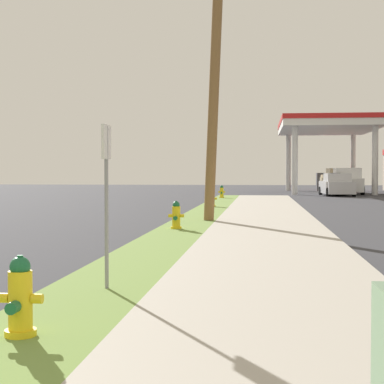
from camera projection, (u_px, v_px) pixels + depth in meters
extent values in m
cylinder|color=yellow|center=(21.00, 333.00, 5.66)|extent=(0.29, 0.29, 0.06)
cylinder|color=yellow|center=(20.00, 303.00, 5.65)|extent=(0.22, 0.22, 0.60)
sphere|color=#196038|center=(20.00, 267.00, 5.64)|extent=(0.19, 0.19, 0.19)
cylinder|color=#196038|center=(20.00, 258.00, 5.63)|extent=(0.06, 0.06, 0.05)
cylinder|color=yellow|center=(4.00, 298.00, 5.66)|extent=(0.10, 0.09, 0.09)
cylinder|color=yellow|center=(37.00, 299.00, 5.63)|extent=(0.10, 0.09, 0.09)
cylinder|color=#196038|center=(13.00, 308.00, 5.48)|extent=(0.11, 0.12, 0.11)
cylinder|color=yellow|center=(176.00, 228.00, 16.46)|extent=(0.29, 0.29, 0.06)
cylinder|color=yellow|center=(176.00, 218.00, 16.45)|extent=(0.22, 0.22, 0.60)
sphere|color=#196038|center=(176.00, 205.00, 16.44)|extent=(0.19, 0.19, 0.19)
cylinder|color=#196038|center=(176.00, 202.00, 16.44)|extent=(0.06, 0.06, 0.05)
cylinder|color=yellow|center=(170.00, 216.00, 16.47)|extent=(0.10, 0.09, 0.09)
cylinder|color=yellow|center=(182.00, 216.00, 16.43)|extent=(0.10, 0.09, 0.09)
cylinder|color=#196038|center=(175.00, 218.00, 16.28)|extent=(0.11, 0.12, 0.11)
cylinder|color=yellow|center=(212.00, 206.00, 27.30)|extent=(0.29, 0.29, 0.06)
cylinder|color=yellow|center=(212.00, 200.00, 27.30)|extent=(0.22, 0.22, 0.60)
sphere|color=#196038|center=(212.00, 192.00, 27.29)|extent=(0.19, 0.19, 0.19)
cylinder|color=#196038|center=(212.00, 190.00, 27.28)|extent=(0.06, 0.06, 0.05)
cylinder|color=yellow|center=(209.00, 199.00, 27.31)|extent=(0.10, 0.09, 0.09)
cylinder|color=yellow|center=(216.00, 199.00, 27.28)|extent=(0.10, 0.09, 0.09)
cylinder|color=#196038|center=(212.00, 200.00, 27.13)|extent=(0.11, 0.12, 0.11)
cylinder|color=yellow|center=(222.00, 197.00, 36.71)|extent=(0.29, 0.29, 0.06)
cylinder|color=yellow|center=(222.00, 193.00, 36.70)|extent=(0.22, 0.22, 0.60)
sphere|color=#196038|center=(222.00, 187.00, 36.69)|extent=(0.19, 0.19, 0.19)
cylinder|color=#196038|center=(222.00, 186.00, 36.69)|extent=(0.06, 0.06, 0.05)
cylinder|color=yellow|center=(219.00, 192.00, 36.72)|extent=(0.10, 0.09, 0.09)
cylinder|color=yellow|center=(224.00, 192.00, 36.68)|extent=(0.10, 0.09, 0.09)
cylinder|color=#196038|center=(222.00, 193.00, 36.53)|extent=(0.11, 0.12, 0.11)
cylinder|color=olive|center=(214.00, 82.00, 19.28)|extent=(0.75, 0.56, 8.70)
cylinder|color=gray|center=(106.00, 208.00, 7.96)|extent=(0.05, 0.05, 2.10)
cube|color=white|center=(106.00, 142.00, 7.93)|extent=(0.04, 0.36, 0.44)
cylinder|color=silver|center=(295.00, 160.00, 45.09)|extent=(0.44, 0.44, 5.03)
cylinder|color=silver|center=(375.00, 160.00, 44.45)|extent=(0.44, 0.44, 5.03)
cylinder|color=silver|center=(288.00, 163.00, 55.69)|extent=(0.44, 0.44, 5.03)
cylinder|color=silver|center=(353.00, 163.00, 55.05)|extent=(0.44, 0.44, 5.03)
cube|color=white|center=(327.00, 128.00, 49.98)|extent=(7.53, 12.47, 0.50)
cube|color=red|center=(327.00, 122.00, 49.97)|extent=(7.63, 12.57, 0.36)
cube|color=#47474C|center=(334.00, 184.00, 44.82)|extent=(0.70, 1.10, 1.60)
cube|color=#47474C|center=(320.00, 182.00, 55.42)|extent=(0.70, 1.10, 1.60)
cube|color=#BCBCC1|center=(337.00, 187.00, 43.18)|extent=(2.07, 4.60, 0.85)
cube|color=#BCBCC1|center=(337.00, 177.00, 42.93)|extent=(1.71, 2.11, 0.56)
cylinder|color=black|center=(320.00, 191.00, 44.93)|extent=(0.25, 0.61, 0.60)
cylinder|color=black|center=(344.00, 191.00, 44.84)|extent=(0.25, 0.61, 0.60)
cylinder|color=black|center=(328.00, 192.00, 41.54)|extent=(0.25, 0.61, 0.60)
cylinder|color=black|center=(354.00, 192.00, 41.45)|extent=(0.25, 0.61, 0.60)
cube|color=red|center=(330.00, 184.00, 56.96)|extent=(1.86, 4.51, 0.85)
cube|color=red|center=(330.00, 176.00, 56.72)|extent=(1.62, 2.04, 0.56)
cylinder|color=black|center=(319.00, 186.00, 58.76)|extent=(0.22, 0.60, 0.60)
cylinder|color=black|center=(337.00, 186.00, 58.56)|extent=(0.22, 0.60, 0.60)
cylinder|color=black|center=(322.00, 187.00, 55.39)|extent=(0.22, 0.60, 0.60)
cylinder|color=black|center=(342.00, 187.00, 55.18)|extent=(0.22, 0.60, 0.60)
cube|color=tan|center=(337.00, 184.00, 49.93)|extent=(2.31, 5.51, 1.00)
cube|color=tan|center=(340.00, 173.00, 48.93)|extent=(1.96, 2.16, 0.76)
cube|color=tan|center=(335.00, 176.00, 51.09)|extent=(2.05, 3.02, 0.24)
cylinder|color=black|center=(355.00, 189.00, 47.74)|extent=(0.26, 0.77, 0.76)
cylinder|color=black|center=(330.00, 189.00, 47.84)|extent=(0.26, 0.77, 0.76)
cylinder|color=black|center=(344.00, 187.00, 52.03)|extent=(0.26, 0.77, 0.76)
cylinder|color=black|center=(321.00, 187.00, 52.13)|extent=(0.26, 0.77, 0.76)
cube|color=white|center=(345.00, 185.00, 46.48)|extent=(2.05, 5.42, 1.00)
cube|color=white|center=(347.00, 173.00, 45.49)|extent=(1.86, 2.07, 0.76)
cube|color=white|center=(343.00, 176.00, 47.64)|extent=(1.91, 2.94, 0.24)
cylinder|color=black|center=(363.00, 190.00, 44.25)|extent=(0.23, 0.76, 0.76)
cylinder|color=black|center=(336.00, 190.00, 44.48)|extent=(0.23, 0.76, 0.76)
cylinder|color=black|center=(354.00, 188.00, 48.51)|extent=(0.23, 0.76, 0.76)
cylinder|color=black|center=(330.00, 188.00, 48.74)|extent=(0.23, 0.76, 0.76)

